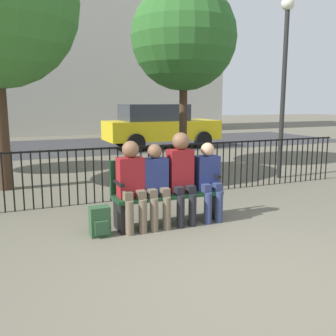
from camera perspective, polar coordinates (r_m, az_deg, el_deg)
The scene contains 13 objects.
ground_plane at distance 3.81m, azimuth 11.75°, elevation -16.63°, with size 80.00×80.00×0.00m, color #605B4C.
park_bench at distance 5.28m, azimuth -0.33°, elevation -3.21°, with size 1.53×0.45×0.92m.
seated_person_0 at distance 4.95m, azimuth -5.56°, elevation -1.91°, with size 0.34×0.39×1.20m.
seated_person_1 at distance 5.06m, azimuth -1.88°, elevation -2.05°, with size 0.34×0.39×1.14m.
seated_person_2 at distance 5.20m, azimuth 2.04°, elevation -0.70°, with size 0.34×0.39×1.29m.
seated_person_3 at distance 5.40m, azimuth 6.14°, elevation -1.43°, with size 0.34×0.39×1.13m.
backpack at distance 4.91m, azimuth -10.34°, elevation -8.05°, with size 0.25×0.22×0.38m.
fence_railing at distance 6.57m, azimuth -5.25°, elevation 0.00°, with size 9.01×0.03×0.95m.
tree_2 at distance 10.07m, azimuth 2.41°, elevation 19.27°, with size 2.70×2.70×4.68m.
lamp_post at distance 8.78m, azimuth 17.37°, elevation 15.13°, with size 0.28×0.28×3.88m.
street_surface at distance 15.00m, azimuth -15.34°, elevation 3.17°, with size 24.00×6.00×0.01m.
parked_car_0 at distance 14.04m, azimuth -1.33°, elevation 6.52°, with size 4.20×1.94×1.62m.
building_facade at distance 23.38m, azimuth -19.06°, elevation 21.57°, with size 20.00×6.00×13.19m.
Camera 1 is at (-1.99, -2.77, 1.69)m, focal length 40.00 mm.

